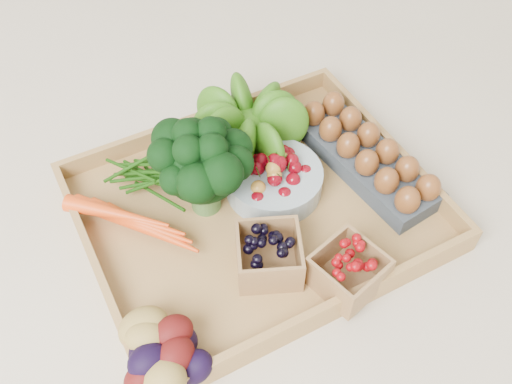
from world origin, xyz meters
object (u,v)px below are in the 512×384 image
broccoli (204,180)px  egg_carton (365,161)px  tray (256,212)px  cherry_bowl (274,180)px

broccoli → egg_carton: (0.28, -0.05, -0.05)m
tray → cherry_bowl: size_ratio=3.37×
broccoli → cherry_bowl: bearing=-10.0°
tray → broccoli: size_ratio=3.39×
tray → egg_carton: egg_carton is taller
cherry_bowl → egg_carton: cherry_bowl is taller
broccoli → egg_carton: bearing=-10.4°
tray → broccoli: broccoli is taller
cherry_bowl → egg_carton: 0.17m
tray → broccoli: (-0.07, 0.05, 0.07)m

